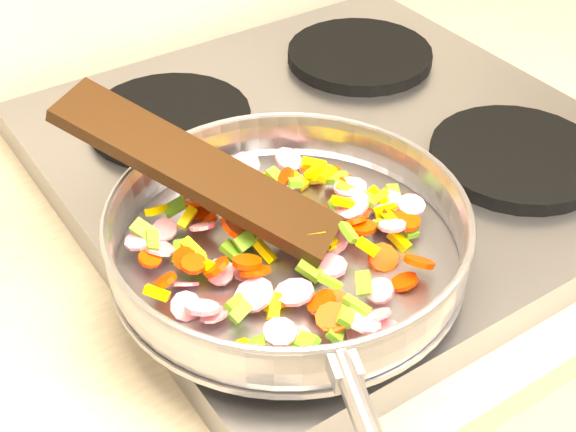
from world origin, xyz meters
TOP-DOWN VIEW (x-y plane):
  - cooktop at (-0.70, 1.67)m, footprint 0.60×0.60m
  - grate_fl at (-0.84, 1.52)m, footprint 0.19×0.19m
  - grate_fr at (-0.56, 1.52)m, footprint 0.19×0.19m
  - grate_bl at (-0.84, 1.81)m, footprint 0.19×0.19m
  - grate_br at (-0.56, 1.81)m, footprint 0.19×0.19m
  - saute_pan at (-0.86, 1.52)m, footprint 0.36×0.52m
  - vegetable_heap at (-0.86, 1.53)m, footprint 0.28×0.29m
  - wooden_spatula at (-0.91, 1.60)m, footprint 0.20×0.25m

SIDE VIEW (x-z plane):
  - cooktop at x=-0.70m, z-range 0.90..0.94m
  - grate_fl at x=-0.84m, z-range 0.94..0.96m
  - grate_fr at x=-0.56m, z-range 0.94..0.96m
  - grate_bl at x=-0.84m, z-range 0.94..0.96m
  - grate_br at x=-0.56m, z-range 0.94..0.96m
  - vegetable_heap at x=-0.86m, z-range 0.95..1.00m
  - saute_pan at x=-0.86m, z-range 0.96..1.02m
  - wooden_spatula at x=-0.91m, z-range 0.97..1.08m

